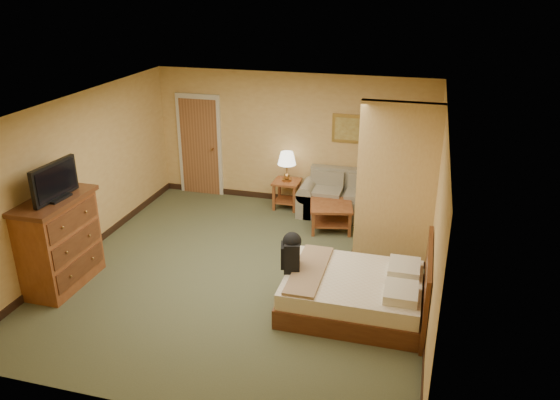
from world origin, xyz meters
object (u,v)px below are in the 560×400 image
(coffee_table, at_px, (331,211))
(dresser, at_px, (59,242))
(loveseat, at_px, (344,202))
(bed, at_px, (358,292))

(coffee_table, bearing_deg, dresser, -139.86)
(loveseat, height_order, bed, bed)
(coffee_table, xyz_separation_m, dresser, (-3.48, -2.93, 0.35))
(loveseat, height_order, dresser, dresser)
(dresser, relative_size, bed, 0.72)
(coffee_table, xyz_separation_m, bed, (0.82, -2.47, -0.06))
(dresser, distance_m, bed, 4.34)
(loveseat, distance_m, coffee_table, 0.68)
(coffee_table, bearing_deg, bed, -71.59)
(loveseat, distance_m, bed, 3.21)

